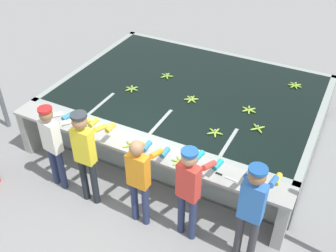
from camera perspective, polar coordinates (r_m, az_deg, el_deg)
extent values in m
plane|color=gray|center=(6.78, -4.87, -10.00)|extent=(80.00, 80.00, 0.00)
cube|color=gray|center=(8.26, 3.22, 0.25)|extent=(4.98, 3.60, 0.06)
cube|color=gray|center=(6.77, -2.83, -4.52)|extent=(4.98, 0.12, 0.93)
cube|color=gray|center=(9.41, 7.78, 7.97)|extent=(4.98, 0.12, 0.93)
cube|color=gray|center=(9.11, -10.82, 6.60)|extent=(0.12, 3.60, 0.93)
cube|color=gray|center=(7.57, 20.32, -2.09)|extent=(0.12, 3.60, 0.93)
cube|color=black|center=(8.00, 3.33, 2.92)|extent=(4.74, 3.36, 0.86)
cube|color=gray|center=(7.63, -9.28, 0.36)|extent=(0.06, 0.80, 0.93)
cube|color=gray|center=(7.08, -1.00, -2.36)|extent=(0.06, 0.80, 0.93)
cube|color=gray|center=(6.71, 8.47, -5.38)|extent=(0.06, 0.80, 0.93)
cube|color=#9E9E99|center=(6.30, -4.23, -3.01)|extent=(4.98, 0.45, 0.05)
cube|color=#9E9E99|center=(7.87, -19.21, -0.39)|extent=(0.16, 0.41, 0.88)
cube|color=#9E9E99|center=(6.06, 16.33, -12.91)|extent=(0.16, 0.41, 0.88)
cylinder|color=navy|center=(6.99, -16.24, -5.47)|extent=(0.11, 0.11, 0.79)
cylinder|color=navy|center=(6.86, -15.16, -6.17)|extent=(0.11, 0.11, 0.79)
cube|color=white|center=(6.51, -16.66, -1.41)|extent=(0.34, 0.22, 0.56)
sphere|color=#896042|center=(6.27, -17.31, 1.60)|extent=(0.21, 0.21, 0.21)
cylinder|color=red|center=(6.22, -17.46, 2.33)|extent=(0.22, 0.22, 0.04)
cylinder|color=white|center=(6.62, -16.19, 1.49)|extent=(0.13, 0.32, 0.18)
cylinder|color=teal|center=(6.83, -14.39, 1.34)|extent=(0.11, 0.21, 0.08)
cylinder|color=white|center=(6.40, -14.36, 0.54)|extent=(0.13, 0.32, 0.18)
cylinder|color=teal|center=(6.62, -12.56, 0.41)|extent=(0.11, 0.21, 0.08)
cylinder|color=#1E2328|center=(6.56, -12.06, -7.53)|extent=(0.11, 0.11, 0.86)
cylinder|color=#1E2328|center=(6.46, -10.62, -8.11)|extent=(0.11, 0.11, 0.86)
cube|color=yellow|center=(6.03, -12.17, -2.81)|extent=(0.32, 0.18, 0.61)
sphere|color=#9E704C|center=(5.76, -12.73, 0.66)|extent=(0.23, 0.23, 0.23)
cylinder|color=#282D33|center=(5.70, -12.87, 1.53)|extent=(0.24, 0.24, 0.04)
cylinder|color=yellow|center=(6.14, -12.26, 0.52)|extent=(0.09, 0.31, 0.18)
cylinder|color=gold|center=(6.39, -10.76, 0.50)|extent=(0.09, 0.20, 0.08)
cylinder|color=yellow|center=(5.97, -9.80, -0.27)|extent=(0.09, 0.31, 0.18)
cylinder|color=gold|center=(6.23, -8.36, -0.25)|extent=(0.09, 0.20, 0.08)
cylinder|color=navy|center=(6.16, -4.88, -10.71)|extent=(0.11, 0.11, 0.79)
cylinder|color=navy|center=(6.09, -3.27, -11.40)|extent=(0.11, 0.11, 0.79)
cube|color=orange|center=(5.65, -4.37, -6.45)|extent=(0.32, 0.18, 0.56)
sphere|color=#9E704C|center=(5.38, -4.57, -3.21)|extent=(0.21, 0.21, 0.21)
cylinder|color=orange|center=(5.75, -4.46, -3.02)|extent=(0.09, 0.31, 0.18)
cylinder|color=teal|center=(6.01, -3.11, -2.92)|extent=(0.09, 0.20, 0.08)
cylinder|color=orange|center=(5.61, -1.71, -4.04)|extent=(0.09, 0.31, 0.18)
cylinder|color=teal|center=(5.88, -0.45, -3.88)|extent=(0.09, 0.20, 0.08)
cylinder|color=navy|center=(5.96, 1.95, -12.45)|extent=(0.11, 0.11, 0.82)
cylinder|color=navy|center=(5.89, 3.58, -13.32)|extent=(0.11, 0.11, 0.82)
cube|color=#DB3D33|center=(5.42, 2.97, -8.07)|extent=(0.34, 0.22, 0.58)
sphere|color=tan|center=(5.13, 3.12, -4.65)|extent=(0.22, 0.22, 0.22)
cylinder|color=#1E5199|center=(5.06, 3.16, -3.79)|extent=(0.23, 0.23, 0.04)
cylinder|color=#DB3D33|center=(5.50, 3.16, -4.40)|extent=(0.13, 0.32, 0.18)
cylinder|color=#1EA3AD|center=(5.77, 4.52, -4.34)|extent=(0.12, 0.21, 0.08)
cylinder|color=#DB3D33|center=(5.38, 5.98, -5.73)|extent=(0.13, 0.32, 0.18)
cylinder|color=#1EA3AD|center=(5.65, 7.23, -5.60)|extent=(0.12, 0.21, 0.08)
cylinder|color=#38383D|center=(5.77, 10.26, -15.26)|extent=(0.11, 0.11, 0.85)
cylinder|color=#38383D|center=(5.74, 12.17, -15.96)|extent=(0.11, 0.11, 0.85)
cube|color=blue|center=(5.21, 12.15, -10.66)|extent=(0.33, 0.19, 0.60)
sphere|color=#896042|center=(4.90, 12.81, -7.08)|extent=(0.23, 0.23, 0.23)
cylinder|color=#1E5199|center=(4.83, 12.97, -6.17)|extent=(0.24, 0.24, 0.04)
cylinder|color=blue|center=(5.26, 11.76, -6.69)|extent=(0.10, 0.31, 0.18)
cylinder|color=gold|center=(5.55, 12.46, -6.38)|extent=(0.09, 0.20, 0.08)
cylinder|color=blue|center=(5.21, 15.06, -7.81)|extent=(0.10, 0.31, 0.18)
cylinder|color=gold|center=(5.50, 15.60, -7.44)|extent=(0.09, 0.20, 0.08)
ellipsoid|color=#75A333|center=(7.74, -5.63, 5.50)|extent=(0.17, 0.04, 0.04)
ellipsoid|color=#75A333|center=(7.69, -5.66, 5.29)|extent=(0.12, 0.16, 0.04)
ellipsoid|color=#75A333|center=(7.66, -5.32, 5.19)|extent=(0.11, 0.17, 0.04)
ellipsoid|color=#75A333|center=(7.68, -4.95, 5.30)|extent=(0.17, 0.04, 0.04)
ellipsoid|color=#75A333|center=(7.73, -4.93, 5.51)|extent=(0.12, 0.16, 0.04)
ellipsoid|color=#75A333|center=(7.76, -5.27, 5.61)|extent=(0.11, 0.17, 0.04)
cylinder|color=tan|center=(7.69, -5.31, 5.63)|extent=(0.03, 0.03, 0.04)
ellipsoid|color=#8CB738|center=(6.74, 13.11, -0.60)|extent=(0.15, 0.14, 0.04)
ellipsoid|color=#8CB738|center=(6.80, 13.28, -0.25)|extent=(0.14, 0.15, 0.04)
ellipsoid|color=#8CB738|center=(6.81, 12.66, -0.07)|extent=(0.15, 0.14, 0.04)
ellipsoid|color=#8CB738|center=(6.75, 12.48, -0.43)|extent=(0.14, 0.15, 0.04)
cylinder|color=tan|center=(6.76, 12.92, -0.10)|extent=(0.03, 0.03, 0.04)
ellipsoid|color=#8CB738|center=(7.19, 12.03, 2.15)|extent=(0.17, 0.07, 0.04)
ellipsoid|color=#8CB738|center=(7.23, 12.04, 2.39)|extent=(0.14, 0.15, 0.04)
ellipsoid|color=#8CB738|center=(7.25, 11.66, 2.55)|extent=(0.08, 0.17, 0.04)
ellipsoid|color=#8CB738|center=(7.23, 11.29, 2.47)|extent=(0.17, 0.07, 0.04)
ellipsoid|color=#8CB738|center=(7.18, 11.28, 2.23)|extent=(0.14, 0.15, 0.04)
ellipsoid|color=#8CB738|center=(7.16, 11.65, 2.07)|extent=(0.08, 0.17, 0.04)
cylinder|color=tan|center=(7.19, 11.69, 2.55)|extent=(0.03, 0.03, 0.04)
ellipsoid|color=#75A333|center=(8.16, -0.05, 7.44)|extent=(0.04, 0.17, 0.04)
ellipsoid|color=#75A333|center=(8.15, -0.50, 7.40)|extent=(0.17, 0.08, 0.04)
ellipsoid|color=#75A333|center=(8.09, -0.56, 7.18)|extent=(0.13, 0.16, 0.04)
ellipsoid|color=#75A333|center=(8.07, -0.14, 7.08)|extent=(0.13, 0.16, 0.04)
ellipsoid|color=#75A333|center=(8.11, 0.17, 7.24)|extent=(0.17, 0.09, 0.04)
cylinder|color=tan|center=(8.10, -0.22, 7.49)|extent=(0.03, 0.03, 0.04)
ellipsoid|color=#8CB738|center=(7.36, 2.96, 3.89)|extent=(0.17, 0.11, 0.04)
ellipsoid|color=#8CB738|center=(7.33, 3.20, 3.69)|extent=(0.04, 0.17, 0.04)
ellipsoid|color=#8CB738|center=(7.33, 3.63, 3.70)|extent=(0.16, 0.12, 0.04)
ellipsoid|color=#8CB738|center=(7.37, 3.81, 3.90)|extent=(0.17, 0.11, 0.04)
ellipsoid|color=#8CB738|center=(7.41, 3.57, 4.10)|extent=(0.04, 0.17, 0.04)
ellipsoid|color=#8CB738|center=(7.41, 3.14, 4.09)|extent=(0.16, 0.12, 0.04)
cylinder|color=tan|center=(7.35, 3.39, 4.13)|extent=(0.03, 0.03, 0.04)
ellipsoid|color=#7FAD33|center=(8.17, 18.29, 5.50)|extent=(0.17, 0.07, 0.04)
ellipsoid|color=#7FAD33|center=(8.21, 18.28, 5.67)|extent=(0.15, 0.14, 0.04)
ellipsoid|color=#7FAD33|center=(8.23, 18.02, 5.81)|extent=(0.04, 0.17, 0.04)
ellipsoid|color=#7FAD33|center=(8.22, 17.70, 5.82)|extent=(0.16, 0.13, 0.04)
ellipsoid|color=#7FAD33|center=(8.18, 17.57, 5.69)|extent=(0.17, 0.08, 0.04)
ellipsoid|color=#7FAD33|center=(8.14, 17.72, 5.52)|extent=(0.10, 0.17, 0.04)
ellipsoid|color=#7FAD33|center=(8.14, 18.04, 5.43)|extent=(0.11, 0.17, 0.04)
cylinder|color=tan|center=(8.17, 17.99, 5.85)|extent=(0.03, 0.03, 0.04)
ellipsoid|color=#7FAD33|center=(6.54, 6.35, -1.02)|extent=(0.15, 0.14, 0.04)
ellipsoid|color=#7FAD33|center=(6.52, 6.82, -1.24)|extent=(0.10, 0.17, 0.04)
ellipsoid|color=#7FAD33|center=(6.55, 7.27, -1.05)|extent=(0.17, 0.05, 0.04)
ellipsoid|color=#7FAD33|center=(6.60, 7.07, -0.72)|extent=(0.07, 0.17, 0.04)
ellipsoid|color=#7FAD33|center=(6.59, 6.51, -0.70)|extent=(0.17, 0.12, 0.04)
cylinder|color=tan|center=(6.54, 6.83, -0.70)|extent=(0.03, 0.03, 0.04)
ellipsoid|color=#9EC642|center=(5.96, 1.32, -5.09)|extent=(0.17, 0.06, 0.04)
ellipsoid|color=#9EC642|center=(5.93, 1.38, -5.39)|extent=(0.12, 0.17, 0.04)
ellipsoid|color=#9EC642|center=(5.91, 1.78, -5.55)|extent=(0.10, 0.17, 0.04)
ellipsoid|color=#9EC642|center=(5.92, 2.22, -5.45)|extent=(0.17, 0.08, 0.04)
ellipsoid|color=#9EC642|center=(5.96, 2.35, -5.16)|extent=(0.16, 0.13, 0.04)
ellipsoid|color=#9EC642|center=(5.99, 2.09, -4.90)|extent=(0.05, 0.17, 0.04)
ellipsoid|color=#9EC642|center=(5.99, 1.64, -4.87)|extent=(0.15, 0.14, 0.04)
cylinder|color=tan|center=(5.93, 1.83, -4.94)|extent=(0.03, 0.03, 0.04)
ellipsoid|color=#93BC3D|center=(6.30, -5.04, -2.60)|extent=(0.07, 0.17, 0.04)
ellipsoid|color=#93BC3D|center=(6.31, -5.62, -2.58)|extent=(0.17, 0.12, 0.04)
ellipsoid|color=#93BC3D|center=(6.26, -5.88, -2.93)|extent=(0.15, 0.14, 0.04)
ellipsoid|color=#93BC3D|center=(6.23, -5.45, -3.17)|extent=(0.10, 0.17, 0.04)
ellipsoid|color=#93BC3D|center=(6.25, -4.92, -2.96)|extent=(0.17, 0.05, 0.04)
cylinder|color=tan|center=(6.24, -5.40, -2.59)|extent=(0.03, 0.03, 0.04)
ellipsoid|color=#93BC3D|center=(6.83, -11.74, 0.23)|extent=(0.15, 0.14, 0.04)
ellipsoid|color=#93BC3D|center=(6.85, -11.43, 0.40)|extent=(0.17, 0.07, 0.04)
ellipsoid|color=#93BC3D|center=(6.89, -11.43, 0.63)|extent=(0.11, 0.17, 0.04)
ellipsoid|color=#93BC3D|center=(6.92, -11.74, 0.74)|extent=(0.10, 0.17, 0.04)
ellipsoid|color=#93BC3D|center=(6.91, -12.12, 0.65)|extent=(0.17, 0.08, 0.04)
ellipsoid|color=#93BC3D|center=(6.88, -12.29, 0.43)|extent=(0.16, 0.13, 0.04)
ellipsoid|color=#93BC3D|center=(6.84, -12.12, 0.24)|extent=(0.04, 0.17, 0.04)
cylinder|color=tan|center=(6.86, -11.88, 0.72)|extent=(0.03, 0.03, 0.04)
cube|color=silver|center=(5.76, 9.18, -7.61)|extent=(0.20, 0.05, 0.00)
cube|color=black|center=(5.81, 7.39, -6.91)|extent=(0.10, 0.04, 0.02)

